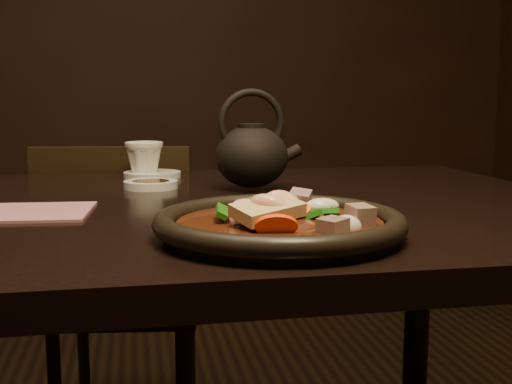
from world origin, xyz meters
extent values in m
cube|color=black|center=(0.00, 3.00, 1.40)|extent=(5.00, 0.02, 2.80)
cube|color=black|center=(0.00, 0.00, 0.73)|extent=(1.60, 0.90, 0.04)
cylinder|color=black|center=(0.72, 0.37, 0.35)|extent=(0.06, 0.06, 0.71)
cube|color=black|center=(0.03, 0.65, 0.39)|extent=(0.43, 0.43, 0.04)
cylinder|color=black|center=(0.21, 0.78, 0.19)|extent=(0.03, 0.03, 0.37)
cylinder|color=black|center=(-0.10, 0.82, 0.19)|extent=(0.03, 0.03, 0.37)
cube|color=black|center=(0.01, 0.48, 0.61)|extent=(0.36, 0.08, 0.40)
cylinder|color=black|center=(0.23, -0.28, 0.76)|extent=(0.28, 0.28, 0.01)
torus|color=black|center=(0.23, -0.28, 0.77)|extent=(0.30, 0.30, 0.03)
cylinder|color=#38160A|center=(0.23, -0.28, 0.77)|extent=(0.25, 0.25, 0.01)
ellipsoid|color=#38160A|center=(0.23, -0.28, 0.77)|extent=(0.14, 0.13, 0.04)
torus|color=#FFC2A1|center=(0.23, -0.28, 0.77)|extent=(0.07, 0.06, 0.06)
torus|color=#FFC2A1|center=(0.20, -0.29, 0.77)|extent=(0.08, 0.08, 0.05)
torus|color=#FFC2A1|center=(0.22, -0.29, 0.78)|extent=(0.09, 0.09, 0.05)
cube|color=gray|center=(0.22, -0.23, 0.77)|extent=(0.04, 0.04, 0.03)
cube|color=gray|center=(0.28, -0.20, 0.78)|extent=(0.04, 0.04, 0.03)
cube|color=gray|center=(0.27, -0.36, 0.77)|extent=(0.04, 0.04, 0.03)
cube|color=gray|center=(0.20, -0.29, 0.78)|extent=(0.03, 0.03, 0.03)
cube|color=gray|center=(0.21, -0.28, 0.77)|extent=(0.04, 0.04, 0.03)
cube|color=gray|center=(0.31, -0.32, 0.78)|extent=(0.03, 0.03, 0.03)
cylinder|color=#EE3D07|center=(0.24, -0.21, 0.77)|extent=(0.05, 0.06, 0.04)
cylinder|color=#EE3D07|center=(0.21, -0.35, 0.78)|extent=(0.05, 0.03, 0.05)
cylinder|color=#EE3D07|center=(0.23, -0.29, 0.78)|extent=(0.05, 0.05, 0.03)
cylinder|color=#EE3D07|center=(0.24, -0.28, 0.78)|extent=(0.05, 0.04, 0.04)
cube|color=#206914|center=(0.19, -0.23, 0.78)|extent=(0.03, 0.04, 0.03)
cube|color=#206914|center=(0.20, -0.26, 0.77)|extent=(0.05, 0.03, 0.01)
cube|color=#206914|center=(0.28, -0.28, 0.78)|extent=(0.05, 0.03, 0.01)
cube|color=#206914|center=(0.29, -0.26, 0.78)|extent=(0.03, 0.04, 0.03)
cube|color=#206914|center=(0.16, -0.27, 0.78)|extent=(0.02, 0.04, 0.02)
cube|color=#206914|center=(0.25, -0.31, 0.78)|extent=(0.04, 0.02, 0.02)
ellipsoid|color=beige|center=(0.29, -0.34, 0.77)|extent=(0.04, 0.03, 0.03)
ellipsoid|color=beige|center=(0.26, -0.21, 0.78)|extent=(0.03, 0.03, 0.02)
ellipsoid|color=beige|center=(0.29, -0.25, 0.78)|extent=(0.04, 0.03, 0.02)
ellipsoid|color=beige|center=(0.24, -0.24, 0.78)|extent=(0.04, 0.04, 0.02)
ellipsoid|color=beige|center=(0.23, -0.28, 0.77)|extent=(0.05, 0.04, 0.02)
ellipsoid|color=beige|center=(0.22, -0.24, 0.78)|extent=(0.03, 0.04, 0.03)
cube|color=#D4BB7F|center=(0.21, -0.31, 0.79)|extent=(0.09, 0.08, 0.03)
cylinder|color=white|center=(0.09, 0.18, 0.76)|extent=(0.10, 0.10, 0.01)
cylinder|color=white|center=(0.10, 0.34, 0.76)|extent=(0.12, 0.12, 0.01)
imported|color=beige|center=(0.08, 0.35, 0.79)|extent=(0.10, 0.10, 0.08)
cube|color=#9B5F67|center=(-0.08, -0.06, 0.75)|extent=(0.16, 0.16, 0.00)
ellipsoid|color=black|center=(0.27, 0.12, 0.81)|extent=(0.13, 0.13, 0.11)
cylinder|color=black|center=(0.27, 0.12, 0.86)|extent=(0.05, 0.05, 0.02)
cylinder|color=black|center=(0.33, 0.13, 0.81)|extent=(0.06, 0.03, 0.04)
torus|color=black|center=(0.27, 0.12, 0.87)|extent=(0.12, 0.02, 0.12)
camera|label=1|loc=(0.06, -1.01, 0.92)|focal=45.00mm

